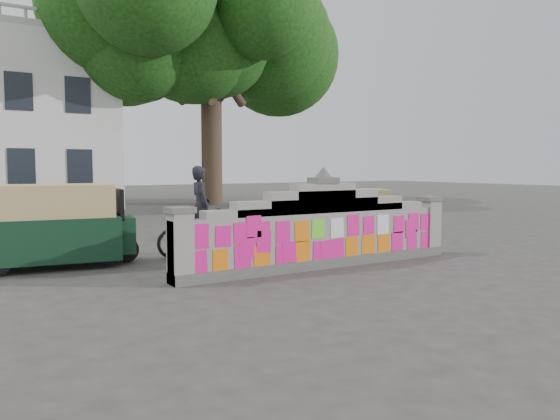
% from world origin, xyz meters
% --- Properties ---
extents(ground, '(100.00, 100.00, 0.00)m').
position_xyz_m(ground, '(0.00, 0.00, 0.00)').
color(ground, '#383533').
rests_on(ground, ground).
extents(parapet_wall, '(6.48, 0.44, 2.01)m').
position_xyz_m(parapet_wall, '(-0.00, -0.01, 0.75)').
color(parapet_wall, '#4C4C49').
rests_on(parapet_wall, ground).
extents(shade_tree, '(12.00, 10.00, 12.00)m').
position_xyz_m(shade_tree, '(6.00, 18.00, 8.94)').
color(shade_tree, '#38281E').
rests_on(shade_tree, ground).
extents(cyclist_bike, '(2.05, 0.86, 1.05)m').
position_xyz_m(cyclist_bike, '(-1.52, 2.54, 0.52)').
color(cyclist_bike, black).
rests_on(cyclist_bike, ground).
extents(cyclist_rider, '(0.48, 0.68, 1.78)m').
position_xyz_m(cyclist_rider, '(-1.52, 2.54, 0.89)').
color(cyclist_rider, black).
rests_on(cyclist_rider, ground).
extents(pedestrian, '(0.59, 0.75, 1.53)m').
position_xyz_m(pedestrian, '(2.40, 3.12, 0.77)').
color(pedestrian, '#25892C').
rests_on(pedestrian, ground).
extents(rickshaw_left, '(3.06, 1.72, 1.66)m').
position_xyz_m(rickshaw_left, '(-4.52, 2.86, 0.86)').
color(rickshaw_left, '#10311D').
rests_on(rickshaw_left, ground).
extents(rickshaw_right, '(2.56, 1.94, 1.38)m').
position_xyz_m(rickshaw_right, '(3.21, 3.14, 0.72)').
color(rickshaw_right, '#113318').
rests_on(rickshaw_right, ground).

